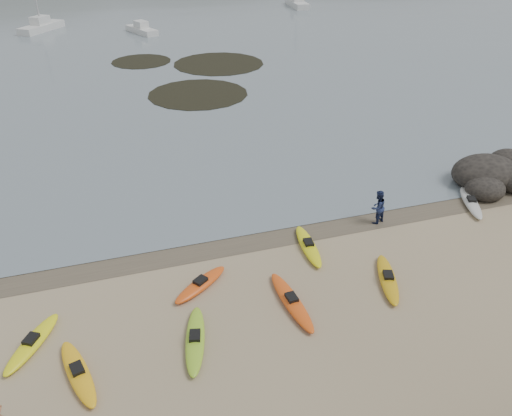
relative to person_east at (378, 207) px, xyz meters
name	(u,v)px	position (x,y,z in m)	size (l,w,h in m)	color
ground	(256,234)	(-6.17, 0.80, -0.91)	(600.00, 600.00, 0.00)	tan
wet_sand	(258,237)	(-6.17, 0.50, -0.90)	(60.00, 60.00, 0.00)	brown
kayaks	(267,288)	(-7.01, -3.45, -0.74)	(24.05, 9.24, 0.34)	#96CD29
person_east	(378,207)	(0.00, 0.00, 0.00)	(0.88, 0.69, 1.81)	navy
rock_cluster	(495,179)	(8.76, 1.74, -0.64)	(5.55, 4.13, 2.02)	black
kelp_mats	(196,73)	(-3.35, 29.52, -0.88)	(15.39, 19.95, 0.04)	black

